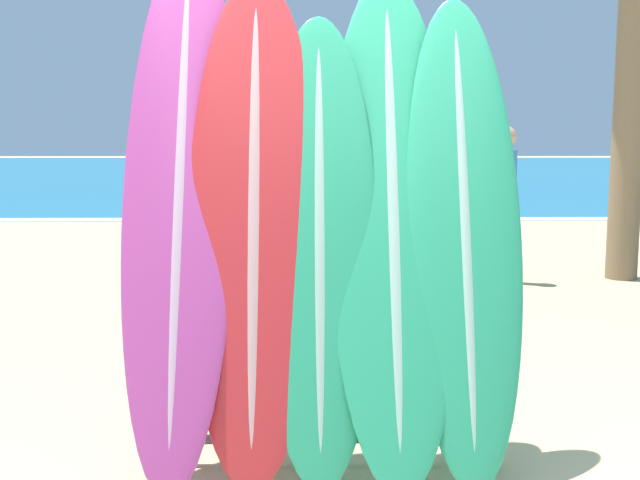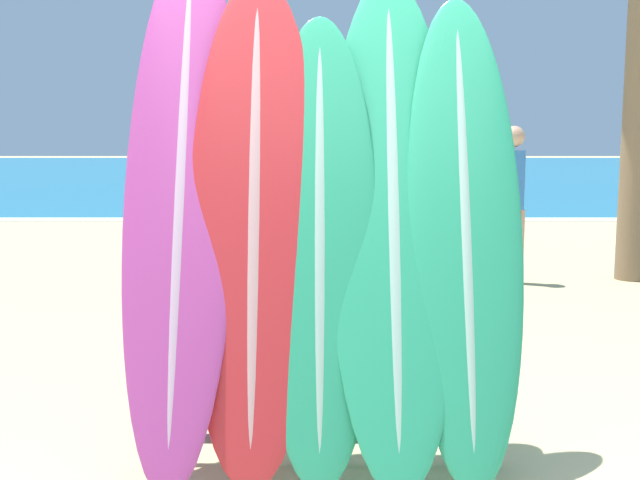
# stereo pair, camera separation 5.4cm
# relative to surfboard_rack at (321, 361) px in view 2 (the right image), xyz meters

# --- Properties ---
(ocean_water) EXTENTS (120.00, 60.00, 0.01)m
(ocean_water) POSITION_rel_surfboard_rack_xyz_m (0.14, 40.15, -0.48)
(ocean_water) COLOR teal
(ocean_water) RESTS_ON ground_plane
(surfboard_rack) EXTENTS (1.59, 0.04, 0.90)m
(surfboard_rack) POSITION_rel_surfboard_rack_xyz_m (0.00, 0.00, 0.00)
(surfboard_rack) COLOR slate
(surfboard_rack) RESTS_ON ground_plane
(surfboard_slot_0) EXTENTS (0.51, 1.01, 2.45)m
(surfboard_slot_0) POSITION_rel_surfboard_rack_xyz_m (-0.63, 0.10, 0.74)
(surfboard_slot_0) COLOR #B23D8E
(surfboard_slot_0) RESTS_ON ground_plane
(surfboard_slot_1) EXTENTS (0.59, 0.75, 2.24)m
(surfboard_slot_1) POSITION_rel_surfboard_rack_xyz_m (-0.30, 0.04, 0.63)
(surfboard_slot_1) COLOR red
(surfboard_slot_1) RESTS_ON ground_plane
(surfboard_slot_2) EXTENTS (0.52, 0.70, 2.04)m
(surfboard_slot_2) POSITION_rel_surfboard_rack_xyz_m (-0.02, 0.01, 0.54)
(surfboard_slot_2) COLOR #289E70
(surfboard_slot_2) RESTS_ON ground_plane
(surfboard_slot_3) EXTENTS (0.58, 0.92, 2.25)m
(surfboard_slot_3) POSITION_rel_surfboard_rack_xyz_m (0.31, 0.06, 0.64)
(surfboard_slot_3) COLOR #289E70
(surfboard_slot_3) RESTS_ON ground_plane
(surfboard_slot_4) EXTENTS (0.51, 0.80, 2.13)m
(surfboard_slot_4) POSITION_rel_surfboard_rack_xyz_m (0.62, 0.02, 0.58)
(surfboard_slot_4) COLOR #289E70
(surfboard_slot_4) RESTS_ON ground_plane
(person_near_water) EXTENTS (0.27, 0.23, 1.57)m
(person_near_water) POSITION_rel_surfboard_rack_xyz_m (0.26, 8.46, 0.37)
(person_near_water) COLOR tan
(person_near_water) RESTS_ON ground_plane
(person_mid_beach) EXTENTS (0.27, 0.26, 1.58)m
(person_mid_beach) POSITION_rel_surfboard_rack_xyz_m (-0.51, 7.23, 0.38)
(person_mid_beach) COLOR #A87A5B
(person_mid_beach) RESTS_ON ground_plane
(person_far_left) EXTENTS (0.27, 0.22, 1.62)m
(person_far_left) POSITION_rel_surfboard_rack_xyz_m (1.96, 4.44, 0.40)
(person_far_left) COLOR tan
(person_far_left) RESTS_ON ground_plane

